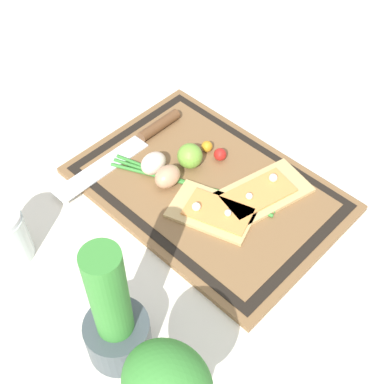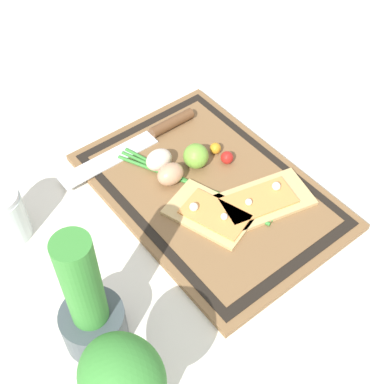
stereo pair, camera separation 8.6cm
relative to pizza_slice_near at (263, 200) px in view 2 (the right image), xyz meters
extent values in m
plane|color=silver|center=(0.09, 0.05, -0.02)|extent=(6.00, 6.00, 0.00)
cube|color=brown|center=(0.09, 0.05, -0.01)|extent=(0.49, 0.34, 0.01)
cube|color=black|center=(0.09, 0.05, -0.01)|extent=(0.46, 0.31, 0.00)
cube|color=brown|center=(0.09, 0.05, -0.01)|extent=(0.42, 0.28, 0.00)
cube|color=tan|center=(0.00, 0.00, 0.00)|extent=(0.13, 0.19, 0.01)
cube|color=#E08E47|center=(0.00, 0.01, 0.00)|extent=(0.10, 0.14, 0.00)
sphere|color=silver|center=(0.00, -0.03, 0.01)|extent=(0.02, 0.02, 0.02)
sphere|color=silver|center=(0.01, 0.03, 0.01)|extent=(0.01, 0.01, 0.01)
cube|color=tan|center=(0.04, 0.10, 0.00)|extent=(0.17, 0.14, 0.01)
cube|color=#E08E47|center=(0.03, 0.09, 0.00)|extent=(0.13, 0.10, 0.00)
sphere|color=silver|center=(0.06, 0.12, 0.01)|extent=(0.02, 0.02, 0.02)
sphere|color=silver|center=(0.01, 0.09, 0.01)|extent=(0.01, 0.01, 0.01)
cube|color=silver|center=(0.26, 0.16, 0.00)|extent=(0.04, 0.21, 0.00)
cylinder|color=brown|center=(0.26, 0.01, 0.01)|extent=(0.02, 0.10, 0.02)
ellipsoid|color=tan|center=(0.14, 0.10, 0.02)|extent=(0.04, 0.05, 0.04)
ellipsoid|color=beige|center=(0.19, 0.10, 0.02)|extent=(0.04, 0.05, 0.04)
sphere|color=#70A838|center=(0.15, 0.04, 0.02)|extent=(0.05, 0.05, 0.05)
sphere|color=red|center=(0.12, -0.01, 0.01)|extent=(0.03, 0.03, 0.03)
sphere|color=orange|center=(0.15, -0.01, 0.01)|extent=(0.02, 0.02, 0.02)
cylinder|color=#388433|center=(0.11, 0.08, 0.00)|extent=(0.31, 0.10, 0.01)
cylinder|color=#388433|center=(0.11, 0.08, 0.00)|extent=(0.31, 0.12, 0.01)
cylinder|color=#388433|center=(0.11, 0.08, 0.00)|extent=(0.30, 0.15, 0.01)
cylinder|color=#3D474C|center=(-0.03, 0.37, 0.02)|extent=(0.10, 0.10, 0.07)
cylinder|color=#388433|center=(-0.03, 0.37, 0.12)|extent=(0.05, 0.05, 0.21)
cylinder|color=silver|center=(0.23, 0.39, 0.03)|extent=(0.07, 0.07, 0.09)
cylinder|color=olive|center=(0.23, 0.39, 0.00)|extent=(0.06, 0.06, 0.03)
ellipsoid|color=#388433|center=(-0.17, 0.40, 0.13)|extent=(0.12, 0.10, 0.09)
camera|label=1|loc=(-0.35, 0.55, 0.75)|focal=50.00mm
camera|label=2|loc=(-0.41, 0.49, 0.75)|focal=50.00mm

